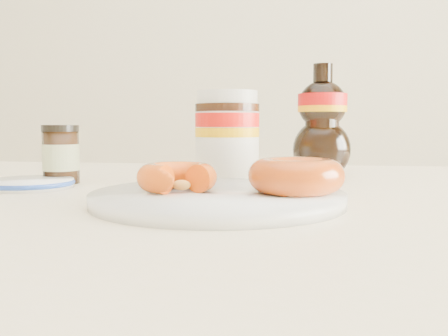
# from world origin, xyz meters

# --- Properties ---
(dining_table) EXTENTS (1.40, 0.90, 0.75)m
(dining_table) POSITION_xyz_m (0.00, 0.10, 0.67)
(dining_table) COLOR #F8E0BD
(dining_table) RESTS_ON ground
(plate) EXTENTS (0.27, 0.27, 0.01)m
(plate) POSITION_xyz_m (0.06, 0.01, 0.76)
(plate) COLOR white
(plate) RESTS_ON dining_table
(donut_bitten) EXTENTS (0.11, 0.11, 0.03)m
(donut_bitten) POSITION_xyz_m (0.01, 0.00, 0.78)
(donut_bitten) COLOR #DF5E0C
(donut_bitten) RESTS_ON plate
(donut_whole) EXTENTS (0.12, 0.12, 0.04)m
(donut_whole) POSITION_xyz_m (0.14, 0.01, 0.78)
(donut_whole) COLOR #AD3C0B
(donut_whole) RESTS_ON plate
(nutella_jar) EXTENTS (0.10, 0.10, 0.14)m
(nutella_jar) POSITION_xyz_m (0.04, 0.22, 0.82)
(nutella_jar) COLOR white
(nutella_jar) RESTS_ON dining_table
(syrup_bottle) EXTENTS (0.10, 0.09, 0.18)m
(syrup_bottle) POSITION_xyz_m (0.18, 0.31, 0.84)
(syrup_bottle) COLOR black
(syrup_bottle) RESTS_ON dining_table
(dark_jar) EXTENTS (0.05, 0.05, 0.09)m
(dark_jar) POSITION_xyz_m (-0.20, 0.16, 0.79)
(dark_jar) COLOR black
(dark_jar) RESTS_ON dining_table
(blue_rim_saucer) EXTENTS (0.12, 0.12, 0.01)m
(blue_rim_saucer) POSITION_xyz_m (-0.22, 0.10, 0.76)
(blue_rim_saucer) COLOR white
(blue_rim_saucer) RESTS_ON dining_table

